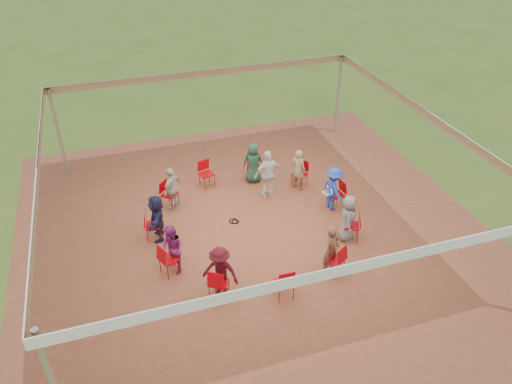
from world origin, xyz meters
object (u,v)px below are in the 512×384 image
object	(u,v)px
chair_9	(335,260)
chair_5	(153,225)
chair_0	(336,195)
chair_3	(207,174)
person_seated_1	(298,169)
chair_2	(253,167)
chair_8	(284,283)
laptop	(328,191)
chair_4	(170,194)
chair_10	(351,226)
person_seated_3	(172,189)
chair_6	(169,259)
person_seated_8	(348,218)
person_seated_7	(332,250)
person_seated_2	(253,163)
person_seated_0	(333,189)
person_seated_6	(220,272)
cable_coil	(234,221)
person_seated_5	(172,250)
chair_7	(219,283)
person_seated_4	(157,218)
chair_1	(300,174)
standing_person	(268,174)

from	to	relation	value
chair_9	chair_5	bearing A→B (deg)	114.55
chair_0	chair_3	distance (m)	4.17
person_seated_1	chair_2	bearing A→B (deg)	12.04
chair_8	laptop	bearing A→B (deg)	51.81
chair_4	laptop	distance (m)	4.77
chair_8	chair_10	size ratio (longest dim) A/B	1.00
person_seated_1	person_seated_3	size ratio (longest dim) A/B	1.00
person_seated_1	chair_4	bearing A→B (deg)	47.99
chair_6	person_seated_8	xyz separation A→B (m)	(4.91, -0.12, 0.25)
chair_6	person_seated_1	size ratio (longest dim) A/B	0.65
person_seated_7	chair_8	bearing A→B (deg)	167.96
person_seated_2	laptop	bearing A→B (deg)	144.37
person_seated_0	person_seated_3	distance (m)	4.80
chair_10	person_seated_7	distance (m)	1.55
chair_2	chair_0	bearing A→B (deg)	147.27
chair_0	chair_2	size ratio (longest dim) A/B	1.00
person_seated_6	cable_coil	world-z (taller)	person_seated_6
person_seated_0	laptop	bearing A→B (deg)	90.00
chair_3	person_seated_8	distance (m)	4.92
chair_2	person_seated_0	bearing A→B (deg)	145.29
chair_3	person_seated_5	world-z (taller)	person_seated_5
chair_7	person_seated_4	size ratio (longest dim) A/B	0.65
chair_5	chair_6	size ratio (longest dim) A/B	1.00
chair_9	person_seated_6	world-z (taller)	person_seated_6
person_seated_0	person_seated_2	distance (m)	2.85
chair_2	person_seated_5	bearing A→B (deg)	66.04
chair_3	chair_4	xyz separation A→B (m)	(-1.34, -0.80, 0.00)
chair_1	chair_4	size ratio (longest dim) A/B	1.00
chair_3	person_seated_6	world-z (taller)	person_seated_6
person_seated_7	chair_7	bearing A→B (deg)	149.25
chair_10	person_seated_4	distance (m)	5.35
chair_8	person_seated_5	bearing A→B (deg)	145.29
chair_9	person_seated_7	distance (m)	0.28
standing_person	laptop	xyz separation A→B (m)	(1.46, -1.26, -0.15)
chair_3	laptop	xyz separation A→B (m)	(3.14, -2.41, 0.20)
chair_7	cable_coil	size ratio (longest dim) A/B	2.65
chair_8	person_seated_0	distance (m)	4.09
chair_8	chair_10	distance (m)	2.98
chair_1	person_seated_2	distance (m)	1.55
chair_5	person_seated_1	bearing A→B (deg)	113.96
person_seated_6	person_seated_8	bearing A→B (deg)	49.09
chair_4	person_seated_1	size ratio (longest dim) A/B	0.65
chair_1	chair_10	size ratio (longest dim) A/B	1.00
person_seated_8	chair_2	bearing A→B (deg)	47.99
chair_2	person_seated_3	size ratio (longest dim) A/B	0.65
chair_5	laptop	bearing A→B (deg)	97.73
chair_1	chair_3	bearing A→B (deg)	32.73
chair_4	person_seated_4	bearing A→B (deg)	20.69
person_seated_5	person_seated_0	bearing A→B (deg)	81.82
standing_person	chair_8	bearing A→B (deg)	67.98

